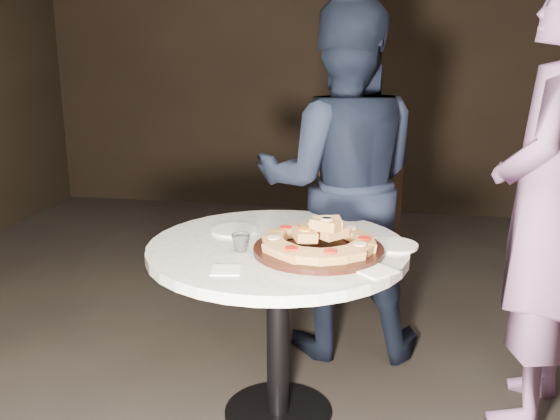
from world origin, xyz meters
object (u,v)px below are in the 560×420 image
Objects in this scene: table at (278,278)px; chair_far at (353,215)px; diner_teal at (548,206)px; focaccia_pile at (319,239)px; diner_navy at (340,183)px; water_glass at (241,243)px; serving_board at (318,250)px.

table is 1.22m from chair_far.
diner_teal reaches higher than chair_far.
focaccia_pile reaches higher than table.
focaccia_pile is at bearing 82.74° from diner_navy.
water_glass reaches higher than table.
water_glass is at bearing -171.64° from focaccia_pile.
water_glass is at bearing -54.05° from diner_teal.
chair_far is (0.05, 1.26, -0.25)m from focaccia_pile.
diner_teal is at bearing 18.34° from focaccia_pile.
focaccia_pile is at bearing 64.48° from serving_board.
water_glass is 0.07× the size of chair_far.
diner_navy is 1.00m from diner_teal.
chair_far is (0.22, 1.20, -0.05)m from table.
serving_board is 1.28m from chair_far.
chair_far is 1.33m from diner_teal.
diner_teal is at bearing 15.89° from water_glass.
focaccia_pile is at bearing -19.23° from table.
focaccia_pile is 0.77m from diner_navy.
chair_far reaches higher than focaccia_pile.
diner_navy reaches higher than focaccia_pile.
diner_teal is at bearing 112.08° from chair_far.
focaccia_pile is (0.00, 0.00, 0.04)m from serving_board.
diner_teal reaches higher than diner_navy.
water_glass is 1.37m from chair_far.
focaccia_pile reaches higher than serving_board.
chair_far is at bearing 79.59° from table.
serving_board is 0.27× the size of diner_teal.
table is at bearing 160.77° from focaccia_pile.
diner_teal is (0.89, 0.30, 0.14)m from serving_board.
chair_far is 0.58m from diner_navy.
water_glass is 0.04× the size of diner_navy.
diner_navy reaches higher than chair_far.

